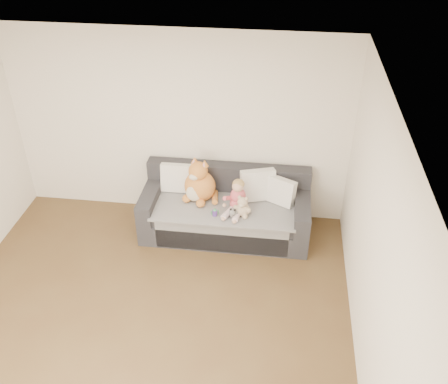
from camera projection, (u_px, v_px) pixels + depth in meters
The scene contains 10 objects.
room_shell at pixel (136, 223), 4.83m from camera, with size 5.00×5.00×5.00m.
sofa at pixel (226, 211), 6.66m from camera, with size 2.20×0.94×0.85m.
cushion_left at pixel (177, 178), 6.70m from camera, with size 0.43×0.20×0.40m.
cushion_right_back at pixel (258, 185), 6.52m from camera, with size 0.49×0.33×0.43m.
cushion_right_front at pixel (281, 191), 6.46m from camera, with size 0.42×0.33×0.36m.
toddler at pixel (237, 198), 6.32m from camera, with size 0.30×0.45×0.44m.
plush_cat at pixel (199, 184), 6.50m from camera, with size 0.48×0.44×0.63m.
teddy_bear at pixel (242, 208), 6.25m from camera, with size 0.23×0.18×0.29m.
plush_cow at pixel (234, 212), 6.26m from camera, with size 0.13×0.20×0.16m.
sippy_cup at pixel (215, 212), 6.28m from camera, with size 0.10×0.08×0.11m.
Camera 1 is at (1.33, -3.28, 4.25)m, focal length 40.00 mm.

